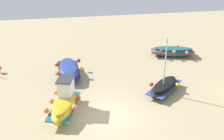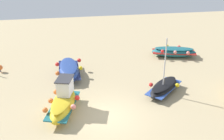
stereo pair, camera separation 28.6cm
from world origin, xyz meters
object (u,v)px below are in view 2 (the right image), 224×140
(mooring_buoy_0, at_px, (0,68))
(fishing_boat_0, at_px, (164,88))
(fishing_boat_2, at_px, (64,102))
(fishing_boat_1, at_px, (174,52))
(fishing_boat_5, at_px, (69,70))

(mooring_buoy_0, bearing_deg, fishing_boat_0, 153.65)
(fishing_boat_2, relative_size, mooring_buoy_0, 6.43)
(fishing_boat_1, height_order, fishing_boat_5, fishing_boat_5)
(fishing_boat_2, distance_m, mooring_buoy_0, 8.33)
(fishing_boat_0, distance_m, mooring_buoy_0, 12.77)
(fishing_boat_5, height_order, mooring_buoy_0, fishing_boat_5)
(fishing_boat_2, bearing_deg, fishing_boat_5, 10.35)
(fishing_boat_5, bearing_deg, mooring_buoy_0, 71.16)
(fishing_boat_2, bearing_deg, fishing_boat_0, -63.97)
(fishing_boat_2, relative_size, fishing_boat_5, 1.01)
(fishing_boat_2, bearing_deg, mooring_buoy_0, 51.57)
(fishing_boat_5, bearing_deg, fishing_boat_2, 173.91)
(fishing_boat_0, bearing_deg, fishing_boat_2, 145.89)
(fishing_boat_1, xyz_separation_m, fishing_boat_5, (9.49, 2.50, 0.08))
(fishing_boat_0, height_order, fishing_boat_5, fishing_boat_0)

